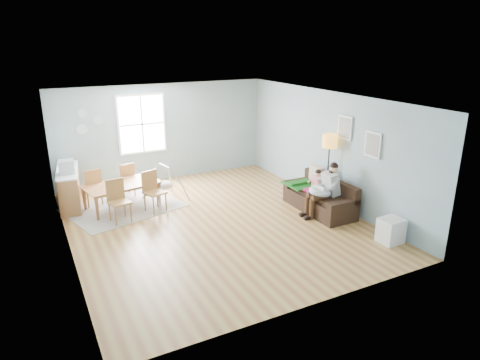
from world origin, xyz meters
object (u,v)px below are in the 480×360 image
father (325,188)px  chair_se (153,188)px  chair_sw (118,198)px  chair_ne (126,178)px  counter (69,188)px  sofa (321,199)px  dining_table (123,196)px  baby_swing (165,185)px  chair_nw (92,185)px  toddler (315,182)px  storage_cube (391,231)px  monitor (66,167)px  floor_lamp (329,147)px

father → chair_se: size_ratio=1.29×
father → chair_sw: bearing=156.8°
chair_ne → counter: size_ratio=0.54×
sofa → dining_table: (-4.10, 2.27, 0.03)m
father → baby_swing: (-2.92, 2.59, -0.25)m
chair_se → chair_nw: bearing=142.0°
toddler → dining_table: (-4.04, 2.08, -0.34)m
storage_cube → baby_swing: size_ratio=0.48×
chair_se → baby_swing: (0.47, 0.53, -0.14)m
chair_se → sofa: bearing=-27.1°
sofa → chair_ne: 4.87m
chair_nw → sofa: bearing=-30.1°
sofa → storage_cube: size_ratio=3.79×
monitor → sofa: bearing=-27.2°
chair_nw → toddler: bearing=-28.8°
father → chair_nw: 5.48m
father → baby_swing: bearing=138.4°
sofa → chair_se: bearing=152.9°
toddler → counter: size_ratio=0.45×
toddler → chair_se: chair_se is taller
monitor → baby_swing: bearing=-9.5°
father → chair_se: 3.97m
sofa → monitor: (-5.23, 2.69, 0.80)m
chair_nw → monitor: size_ratio=2.57×
storage_cube → chair_nw: bearing=136.1°
chair_sw → counter: 1.67m
storage_cube → monitor: (-5.42, 4.67, 0.82)m
father → floor_lamp: (0.42, 0.45, 0.80)m
floor_lamp → dining_table: 5.00m
chair_ne → baby_swing: (0.81, -0.66, -0.10)m
floor_lamp → chair_sw: size_ratio=1.85×
chair_nw → baby_swing: 1.73m
dining_table → chair_ne: chair_ne is taller
chair_ne → chair_nw: bearing=-164.0°
chair_nw → chair_ne: 0.90m
floor_lamp → monitor: 6.08m
chair_nw → baby_swing: size_ratio=0.90×
storage_cube → sofa: bearing=95.4°
monitor → chair_se: bearing=-27.4°
floor_lamp → storage_cube: size_ratio=3.53×
toddler → storage_cube: size_ratio=1.52×
chair_sw → counter: chair_sw is taller
father → counter: size_ratio=0.74×
chair_se → monitor: bearing=152.6°
counter → baby_swing: size_ratio=1.62×
father → baby_swing: size_ratio=1.20×
storage_cube → counter: bearing=137.3°
storage_cube → chair_ne: (-4.03, 4.96, 0.26)m
chair_ne → baby_swing: baby_swing is taller
floor_lamp → counter: (-5.50, 2.81, -0.99)m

